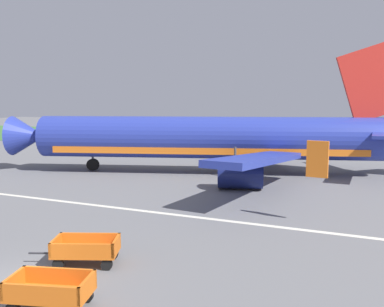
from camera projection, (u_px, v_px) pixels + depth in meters
The scene contains 6 objects.
ground_plane at pixel (19, 285), 14.73m from camera, with size 220.00×220.00×0.00m, color slate.
grass_strip at pixel (289, 143), 62.54m from camera, with size 220.00×28.00×0.06m, color #3D7033.
apron_stripe at pixel (157, 213), 24.16m from camera, with size 120.00×0.36×0.01m, color silver.
airplane at pixel (219, 139), 36.90m from camera, with size 36.89×29.95×11.34m.
baggage_cart_nearest at pixel (50, 291), 12.99m from camera, with size 3.62×2.03×1.07m.
baggage_cart_second_in_row at pixel (86, 250), 16.54m from camera, with size 3.57×2.23×1.07m.
Camera 1 is at (11.10, -10.49, 6.50)m, focal length 39.18 mm.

